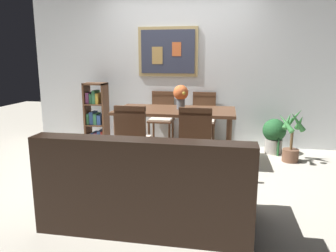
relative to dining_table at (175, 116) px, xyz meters
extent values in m
plane|color=beige|center=(-0.06, -0.50, -0.66)|extent=(12.00, 12.00, 0.00)
cube|color=silver|center=(-0.06, 0.97, 0.64)|extent=(5.20, 0.10, 2.60)
cube|color=tan|center=(-0.27, 0.91, 0.91)|extent=(1.00, 0.02, 0.81)
cube|color=#33384C|center=(-0.27, 0.89, 0.91)|extent=(0.90, 0.01, 0.71)
cube|color=tan|center=(-0.45, 0.89, 0.85)|extent=(0.18, 0.00, 0.28)
cube|color=#D86633|center=(-0.12, 0.89, 0.95)|extent=(0.15, 0.00, 0.23)
cube|color=brown|center=(0.00, 0.00, 0.07)|extent=(1.69, 0.88, 0.04)
cylinder|color=brown|center=(-0.76, -0.36, -0.30)|extent=(0.07, 0.07, 0.71)
cylinder|color=brown|center=(0.76, -0.36, -0.30)|extent=(0.07, 0.07, 0.71)
cylinder|color=brown|center=(-0.76, 0.36, -0.30)|extent=(0.07, 0.07, 0.71)
cylinder|color=brown|center=(0.76, 0.36, -0.30)|extent=(0.07, 0.07, 0.71)
cube|color=brown|center=(-0.35, 0.70, -0.22)|extent=(0.40, 0.40, 0.03)
cube|color=beige|center=(-0.35, 0.70, -0.19)|extent=(0.36, 0.36, 0.03)
cylinder|color=brown|center=(-0.18, 0.87, -0.44)|extent=(0.04, 0.04, 0.42)
cylinder|color=brown|center=(-0.52, 0.87, -0.44)|extent=(0.04, 0.04, 0.42)
cylinder|color=brown|center=(-0.18, 0.53, -0.44)|extent=(0.04, 0.04, 0.42)
cylinder|color=brown|center=(-0.52, 0.53, -0.44)|extent=(0.04, 0.04, 0.42)
cube|color=brown|center=(-0.35, 0.88, 0.02)|extent=(0.38, 0.04, 0.46)
cube|color=brown|center=(-0.35, 0.88, 0.22)|extent=(0.38, 0.05, 0.06)
cube|color=brown|center=(-0.41, -0.68, -0.22)|extent=(0.40, 0.40, 0.03)
cube|color=beige|center=(-0.41, -0.68, -0.19)|extent=(0.36, 0.36, 0.03)
cylinder|color=brown|center=(-0.58, -0.85, -0.44)|extent=(0.04, 0.04, 0.42)
cylinder|color=brown|center=(-0.24, -0.85, -0.44)|extent=(0.04, 0.04, 0.42)
cylinder|color=brown|center=(-0.58, -0.51, -0.44)|extent=(0.04, 0.04, 0.42)
cylinder|color=brown|center=(-0.24, -0.51, -0.44)|extent=(0.04, 0.04, 0.42)
cube|color=brown|center=(-0.41, -0.86, 0.02)|extent=(0.38, 0.04, 0.46)
cube|color=brown|center=(-0.41, -0.86, 0.22)|extent=(0.38, 0.05, 0.06)
cube|color=brown|center=(0.37, -0.68, -0.22)|extent=(0.40, 0.40, 0.03)
cube|color=beige|center=(0.37, -0.68, -0.19)|extent=(0.36, 0.36, 0.03)
cylinder|color=brown|center=(0.20, -0.85, -0.44)|extent=(0.04, 0.04, 0.42)
cylinder|color=brown|center=(0.54, -0.85, -0.44)|extent=(0.04, 0.04, 0.42)
cylinder|color=brown|center=(0.20, -0.51, -0.44)|extent=(0.04, 0.04, 0.42)
cylinder|color=brown|center=(0.54, -0.51, -0.44)|extent=(0.04, 0.04, 0.42)
cube|color=brown|center=(0.37, -0.86, 0.02)|extent=(0.38, 0.04, 0.46)
cube|color=brown|center=(0.37, -0.86, 0.22)|extent=(0.38, 0.05, 0.06)
cube|color=brown|center=(0.35, 0.69, -0.22)|extent=(0.40, 0.40, 0.03)
cube|color=beige|center=(0.35, 0.69, -0.19)|extent=(0.36, 0.36, 0.03)
cylinder|color=brown|center=(0.52, 0.86, -0.44)|extent=(0.04, 0.04, 0.42)
cylinder|color=brown|center=(0.18, 0.86, -0.44)|extent=(0.04, 0.04, 0.42)
cylinder|color=brown|center=(0.52, 0.52, -0.44)|extent=(0.04, 0.04, 0.42)
cylinder|color=brown|center=(0.18, 0.52, -0.44)|extent=(0.04, 0.04, 0.42)
cube|color=brown|center=(0.35, 0.87, 0.02)|extent=(0.38, 0.04, 0.46)
cube|color=brown|center=(0.35, 0.87, 0.22)|extent=(0.38, 0.05, 0.06)
cube|color=black|center=(0.06, -1.81, -0.46)|extent=(1.80, 0.84, 0.40)
cube|color=black|center=(0.06, -2.13, -0.04)|extent=(1.80, 0.20, 0.44)
cube|color=black|center=(-0.75, -1.81, -0.15)|extent=(0.18, 0.80, 0.22)
cube|color=black|center=(0.87, -1.81, -0.15)|extent=(0.18, 0.80, 0.22)
cube|color=maroon|center=(-0.39, -1.99, -0.10)|extent=(0.32, 0.16, 0.33)
cube|color=#8C6B4C|center=(0.06, -1.99, -0.10)|extent=(0.32, 0.16, 0.33)
cube|color=brown|center=(-1.61, 0.59, -0.13)|extent=(0.03, 0.28, 1.06)
cube|color=brown|center=(-1.28, 0.59, -0.13)|extent=(0.03, 0.28, 1.06)
cube|color=brown|center=(-1.44, 0.59, -0.64)|extent=(0.36, 0.28, 0.03)
cube|color=brown|center=(-1.44, 0.59, 0.39)|extent=(0.36, 0.28, 0.03)
cube|color=brown|center=(-1.44, 0.59, -0.30)|extent=(0.30, 0.28, 0.02)
cube|color=brown|center=(-1.44, 0.59, 0.05)|extent=(0.30, 0.28, 0.02)
cube|color=beige|center=(-1.55, 0.59, -0.54)|extent=(0.06, 0.22, 0.17)
cube|color=#2D4C8C|center=(-1.50, 0.59, -0.53)|extent=(0.04, 0.22, 0.19)
cube|color=#7F3F72|center=(-1.45, 0.59, -0.53)|extent=(0.06, 0.22, 0.19)
cube|color=#2D4C8C|center=(-1.38, 0.59, -0.51)|extent=(0.06, 0.22, 0.23)
cube|color=#B2332D|center=(-1.32, 0.59, -0.52)|extent=(0.05, 0.22, 0.22)
cube|color=#337247|center=(-1.56, 0.59, -0.20)|extent=(0.04, 0.22, 0.18)
cube|color=#2D4C8C|center=(-1.50, 0.59, -0.19)|extent=(0.06, 0.22, 0.21)
cube|color=#337247|center=(-1.43, 0.59, -0.20)|extent=(0.06, 0.22, 0.19)
cube|color=#2D4C8C|center=(-1.37, 0.59, -0.21)|extent=(0.06, 0.22, 0.17)
cube|color=#7F3F72|center=(-1.55, 0.59, 0.15)|extent=(0.06, 0.22, 0.18)
cube|color=#337247|center=(-1.50, 0.59, 0.14)|extent=(0.04, 0.22, 0.16)
cube|color=#337247|center=(-1.44, 0.59, 0.17)|extent=(0.06, 0.22, 0.22)
cube|color=gold|center=(-1.38, 0.59, 0.15)|extent=(0.05, 0.22, 0.17)
cylinder|color=#B2ADA3|center=(1.46, 0.59, -0.54)|extent=(0.26, 0.26, 0.23)
cylinder|color=#332319|center=(1.46, 0.59, -0.44)|extent=(0.24, 0.24, 0.02)
sphere|color=#235B2D|center=(1.46, 0.59, -0.29)|extent=(0.35, 0.35, 0.35)
cylinder|color=#235B2D|center=(1.52, 0.45, -0.54)|extent=(0.03, 0.03, 0.31)
cylinder|color=#235B2D|center=(1.59, 0.68, -0.53)|extent=(0.03, 0.03, 0.29)
cylinder|color=brown|center=(1.65, 0.20, -0.56)|extent=(0.23, 0.23, 0.18)
cylinder|color=#332319|center=(1.65, 0.20, -0.48)|extent=(0.21, 0.21, 0.02)
cylinder|color=brown|center=(1.65, 0.20, -0.32)|extent=(0.04, 0.04, 0.30)
cone|color=#387F3D|center=(1.74, 0.22, -0.08)|extent=(0.12, 0.23, 0.25)
cone|color=#387F3D|center=(1.68, 0.32, -0.04)|extent=(0.27, 0.14, 0.32)
cone|color=#387F3D|center=(1.59, 0.26, -0.07)|extent=(0.20, 0.21, 0.25)
cone|color=#387F3D|center=(1.53, 0.11, -0.07)|extent=(0.25, 0.28, 0.27)
cone|color=#387F3D|center=(1.68, 0.10, -0.05)|extent=(0.26, 0.15, 0.30)
cylinder|color=slate|center=(0.07, 0.04, 0.17)|extent=(0.12, 0.12, 0.16)
sphere|color=#D86633|center=(0.07, 0.04, 0.33)|extent=(0.21, 0.21, 0.21)
sphere|color=pink|center=(0.03, 0.12, 0.31)|extent=(0.08, 0.08, 0.08)
sphere|color=#EACC4C|center=(0.12, -0.03, 0.33)|extent=(0.06, 0.06, 0.06)
sphere|color=silver|center=(0.16, 0.07, 0.35)|extent=(0.05, 0.05, 0.05)
cube|color=black|center=(0.28, 0.02, 0.10)|extent=(0.15, 0.13, 0.02)
cube|color=gray|center=(0.28, 0.02, 0.11)|extent=(0.10, 0.08, 0.00)
camera|label=1|loc=(0.71, -4.49, 0.81)|focal=34.52mm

